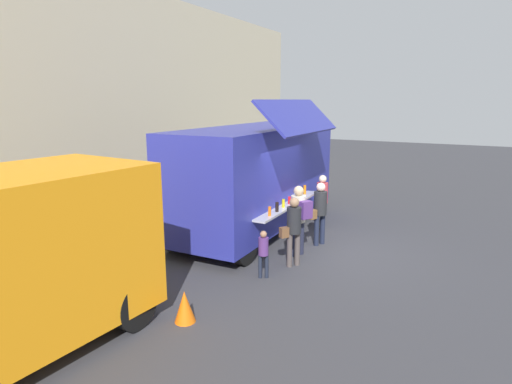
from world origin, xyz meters
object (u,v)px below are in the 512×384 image
(trash_bin, at_px, (258,180))
(customer_extra_browsing, at_px, (322,197))
(food_truck_main, at_px, (257,174))
(customer_front_ordering, at_px, (320,208))
(child_near_queue, at_px, (263,250))
(customer_mid_with_backpack, at_px, (299,214))
(customer_rear_waiting, at_px, (293,226))
(traffic_cone_orange, at_px, (185,307))

(trash_bin, xyz_separation_m, customer_extra_browsing, (-3.59, -3.96, 0.45))
(food_truck_main, distance_m, customer_front_ordering, 2.20)
(trash_bin, relative_size, child_near_queue, 0.97)
(customer_mid_with_backpack, relative_size, customer_rear_waiting, 1.08)
(trash_bin, bearing_deg, child_near_queue, -151.61)
(trash_bin, relative_size, customer_mid_with_backpack, 0.59)
(customer_extra_browsing, distance_m, child_near_queue, 3.95)
(food_truck_main, relative_size, traffic_cone_orange, 11.97)
(customer_rear_waiting, distance_m, customer_extra_browsing, 3.05)
(food_truck_main, height_order, customer_mid_with_backpack, food_truck_main)
(traffic_cone_orange, height_order, customer_mid_with_backpack, customer_mid_with_backpack)
(customer_mid_with_backpack, bearing_deg, food_truck_main, -9.26)
(food_truck_main, bearing_deg, trash_bin, 26.36)
(trash_bin, height_order, customer_mid_with_backpack, customer_mid_with_backpack)
(traffic_cone_orange, height_order, child_near_queue, child_near_queue)
(food_truck_main, relative_size, trash_bin, 6.54)
(customer_mid_with_backpack, xyz_separation_m, child_near_queue, (-1.59, 0.15, -0.43))
(trash_bin, bearing_deg, traffic_cone_orange, -159.17)
(trash_bin, distance_m, customer_front_ordering, 6.62)
(customer_front_ordering, relative_size, customer_rear_waiting, 1.03)
(customer_rear_waiting, xyz_separation_m, child_near_queue, (-0.91, 0.29, -0.32))
(traffic_cone_orange, bearing_deg, customer_front_ordering, -7.74)
(food_truck_main, height_order, customer_front_ordering, food_truck_main)
(trash_bin, height_order, customer_extra_browsing, customer_extra_browsing)
(trash_bin, relative_size, customer_extra_browsing, 0.63)
(traffic_cone_orange, distance_m, customer_rear_waiting, 3.30)
(food_truck_main, relative_size, child_near_queue, 6.35)
(traffic_cone_orange, xyz_separation_m, customer_rear_waiting, (3.17, -0.63, 0.67))
(food_truck_main, height_order, child_near_queue, food_truck_main)
(customer_mid_with_backpack, height_order, customer_extra_browsing, customer_mid_with_backpack)
(food_truck_main, relative_size, customer_rear_waiting, 4.13)
(trash_bin, relative_size, customer_rear_waiting, 0.63)
(customer_front_ordering, bearing_deg, food_truck_main, 12.26)
(food_truck_main, relative_size, customer_mid_with_backpack, 3.84)
(customer_front_ordering, xyz_separation_m, customer_extra_browsing, (1.36, 0.41, -0.02))
(traffic_cone_orange, relative_size, customer_front_ordering, 0.33)
(traffic_cone_orange, distance_m, customer_extra_browsing, 6.23)
(customer_front_ordering, bearing_deg, customer_rear_waiting, 114.18)
(trash_bin, distance_m, customer_extra_browsing, 5.36)
(food_truck_main, distance_m, customer_mid_with_backpack, 2.45)
(customer_extra_browsing, relative_size, child_near_queue, 1.54)
(traffic_cone_orange, bearing_deg, child_near_queue, -8.66)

